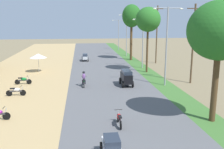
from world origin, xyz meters
name	(u,v)px	position (x,y,z in m)	size (l,w,h in m)	color
parked_motorbike_fourth	(16,91)	(-9.17, 17.37, 0.55)	(1.80, 0.54, 0.94)	black
parked_motorbike_fifth	(23,80)	(-9.44, 21.70, 0.55)	(1.80, 0.54, 0.94)	black
vendor_umbrella	(38,56)	(-8.77, 28.11, 2.31)	(2.20, 2.20, 2.52)	#99999E
median_tree_nearest	(220,31)	(5.86, 9.55, 6.26)	(4.21, 4.21, 8.20)	#4C351E
median_tree_second	(148,20)	(5.67, 26.47, 6.99)	(3.24, 3.24, 8.57)	#4C351E
median_tree_third	(132,17)	(5.65, 37.05, 7.53)	(3.21, 3.21, 9.51)	#4C351E
streetlamp_near	(167,41)	(5.80, 19.39, 4.78)	(3.16, 0.20, 8.24)	gray
streetlamp_mid	(143,39)	(5.80, 29.43, 4.24)	(3.16, 0.20, 7.19)	gray
streetlamp_far	(127,32)	(5.80, 42.33, 4.68)	(3.16, 0.20, 8.04)	gray
streetlamp_farthest	(119,32)	(5.80, 52.49, 4.14)	(3.16, 0.20, 7.01)	gray
utility_pole_near	(193,43)	(9.09, 20.20, 4.52)	(1.80, 0.20, 8.66)	brown
utility_pole_far	(157,34)	(9.11, 33.55, 4.79)	(1.80, 0.20, 9.20)	brown
car_hatchback_white	(112,147)	(-1.73, 5.44, 0.75)	(1.04, 2.00, 1.23)	silver
car_van_black	(126,77)	(1.64, 19.74, 1.02)	(1.19, 2.41, 1.67)	black
car_sedan_silver	(85,57)	(-2.40, 37.00, 0.74)	(1.10, 2.26, 1.19)	#B7BCC1
motorbike_ahead_third	(119,118)	(-0.71, 9.56, 0.57)	(0.54, 1.80, 0.94)	black
motorbike_ahead_fourth	(84,79)	(-2.87, 19.98, 0.86)	(0.54, 1.80, 1.66)	black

